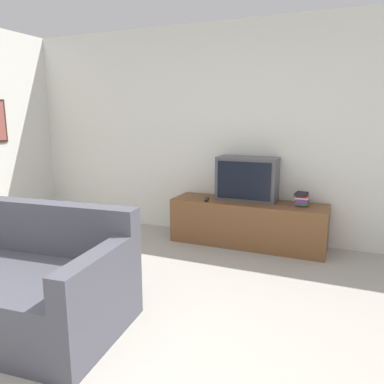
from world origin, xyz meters
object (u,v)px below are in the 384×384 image
(tv_stand, at_px, (247,223))
(television, at_px, (247,179))
(book_stack, at_px, (302,199))
(remote_on_stand, at_px, (207,199))

(tv_stand, bearing_deg, television, 116.37)
(book_stack, bearing_deg, tv_stand, -174.96)
(tv_stand, bearing_deg, book_stack, 5.04)
(television, bearing_deg, tv_stand, -63.63)
(television, relative_size, book_stack, 3.37)
(tv_stand, distance_m, book_stack, 0.68)
(television, relative_size, remote_on_stand, 3.68)
(tv_stand, height_order, remote_on_stand, remote_on_stand)
(tv_stand, height_order, television, television)
(book_stack, relative_size, remote_on_stand, 1.09)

